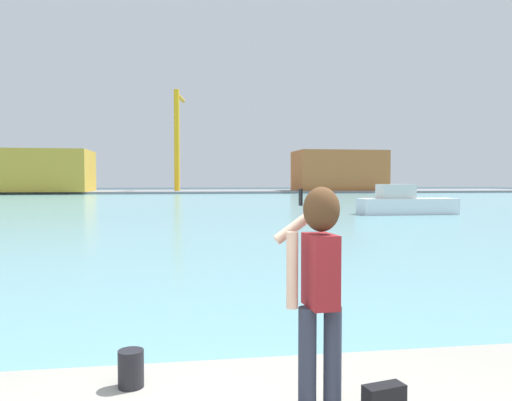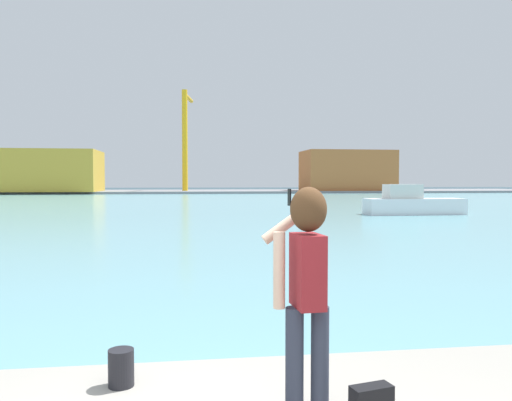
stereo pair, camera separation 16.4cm
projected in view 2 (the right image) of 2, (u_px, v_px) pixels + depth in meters
ground_plane at (189, 202)px, 52.51m from camera, size 220.00×220.00×0.00m
harbor_water at (189, 201)px, 54.49m from camera, size 140.00×100.00×0.02m
far_shore_dock at (188, 192)px, 94.07m from camera, size 140.00×20.00×0.41m
person_photographer at (306, 275)px, 3.80m from camera, size 0.53×0.55×1.74m
handbag at (371, 401)px, 3.77m from camera, size 0.34×0.21×0.24m
harbor_bollard at (121, 368)px, 4.33m from camera, size 0.22×0.22×0.32m
boat_moored at (412, 204)px, 33.23m from camera, size 6.56×2.00×2.01m
warehouse_left at (46, 171)px, 85.42m from camera, size 17.67×11.66×7.04m
warehouse_right at (347, 171)px, 94.00m from camera, size 16.38×9.73×7.43m
port_crane at (185, 133)px, 91.19m from camera, size 2.15×8.46×18.27m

